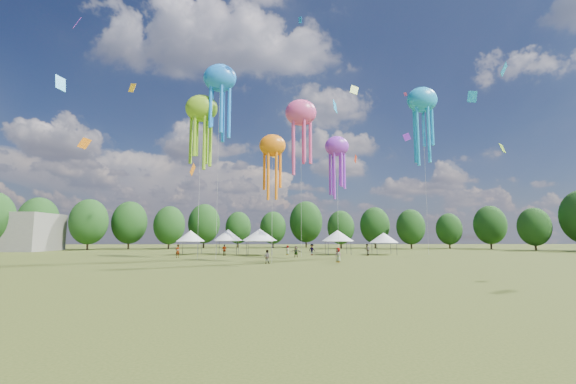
{
  "coord_description": "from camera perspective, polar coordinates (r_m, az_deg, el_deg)",
  "views": [
    {
      "loc": [
        -3.81,
        -10.51,
        2.93
      ],
      "look_at": [
        -3.01,
        15.0,
        6.0
      ],
      "focal_mm": 23.5,
      "sensor_mm": 36.0,
      "label": 1
    }
  ],
  "objects": [
    {
      "name": "ground",
      "position": [
        11.56,
        18.82,
        -21.19
      ],
      "size": [
        300.0,
        300.0,
        0.0
      ],
      "primitive_type": "plane",
      "color": "#384416",
      "rests_on": "ground"
    },
    {
      "name": "spectator_near",
      "position": [
        42.7,
        -3.22,
        -9.76
      ],
      "size": [
        0.83,
        0.69,
        1.52
      ],
      "primitive_type": "imported",
      "rotation": [
        0.0,
        0.0,
        2.97
      ],
      "color": "gray",
      "rests_on": "ground"
    },
    {
      "name": "spectators_far",
      "position": [
        58.4,
        1.42,
        -8.87
      ],
      "size": [
        29.53,
        20.26,
        1.88
      ],
      "color": "gray",
      "rests_on": "ground"
    },
    {
      "name": "festival_tents",
      "position": [
        64.13,
        -1.44,
        -6.64
      ],
      "size": [
        37.58,
        9.19,
        4.31
      ],
      "color": "#47474C",
      "rests_on": "ground"
    },
    {
      "name": "show_kites",
      "position": [
        58.05,
        3.6,
        10.71
      ],
      "size": [
        40.5,
        21.62,
        28.89
      ],
      "color": "#8AC820",
      "rests_on": "ground"
    },
    {
      "name": "small_kites",
      "position": [
        57.36,
        2.12,
        21.19
      ],
      "size": [
        71.22,
        59.49,
        44.89
      ],
      "color": "#8AC820",
      "rests_on": "ground"
    },
    {
      "name": "treeline",
      "position": [
        73.11,
        -1.84,
        -4.02
      ],
      "size": [
        201.57,
        95.24,
        13.43
      ],
      "color": "#38281C",
      "rests_on": "ground"
    }
  ]
}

